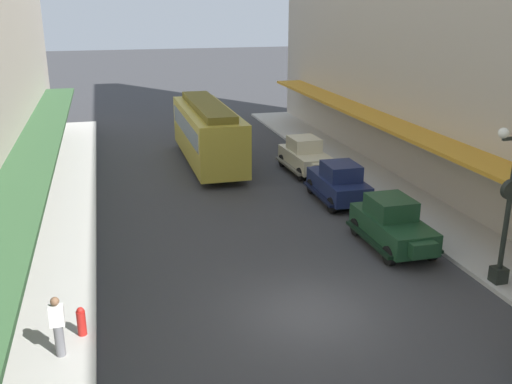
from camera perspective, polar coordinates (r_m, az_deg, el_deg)
ground_plane at (r=17.11m, az=5.30°, el=-11.96°), size 200.00×200.00×0.00m
sidewalk_left at (r=16.39m, az=-21.06°, el=-14.44°), size 3.00×60.00×0.15m
parked_car_0 at (r=25.99m, az=8.26°, el=1.05°), size 2.21×4.29×1.84m
parked_car_1 at (r=30.36m, az=4.95°, el=3.72°), size 2.27×4.31×1.84m
parked_car_3 at (r=21.55m, az=13.48°, el=-2.99°), size 2.14×4.26×1.84m
streetcar at (r=31.62m, az=-4.84°, el=6.11°), size 2.54×9.60×3.46m
lamp_post_with_clock at (r=18.95m, az=24.04°, el=-0.55°), size 1.42×0.44×5.16m
fire_hydrant at (r=16.27m, az=-17.06°, el=-12.22°), size 0.24×0.24×0.82m
pedestrian_0 at (r=18.38m, az=-23.27°, el=-7.67°), size 0.36×0.28×1.67m
pedestrian_1 at (r=27.77m, az=-20.84°, el=1.24°), size 0.36×0.24×1.64m
pedestrian_2 at (r=15.38m, az=-19.20°, el=-12.53°), size 0.36×0.24×1.64m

